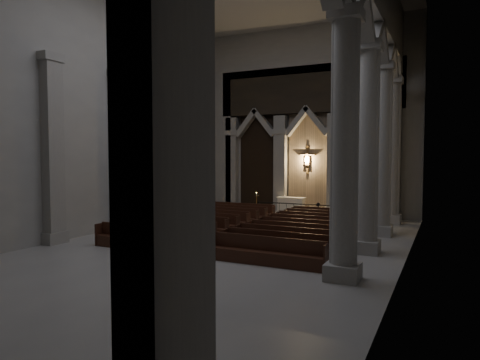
{
  "coord_description": "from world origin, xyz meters",
  "views": [
    {
      "loc": [
        8.29,
        -15.27,
        3.73
      ],
      "look_at": [
        -0.64,
        3.0,
        2.59
      ],
      "focal_mm": 32.0,
      "sensor_mm": 36.0,
      "label": 1
    }
  ],
  "objects": [
    {
      "name": "candle_stand_left",
      "position": [
        -2.75,
        9.75,
        0.38
      ],
      "size": [
        0.24,
        0.24,
        1.41
      ],
      "color": "olive",
      "rests_on": "ground"
    },
    {
      "name": "left_pilasters",
      "position": [
        -6.75,
        3.5,
        3.91
      ],
      "size": [
        0.6,
        13.0,
        8.03
      ],
      "color": "#98968E",
      "rests_on": "ground"
    },
    {
      "name": "worshipper",
      "position": [
        1.87,
        7.73,
        0.58
      ],
      "size": [
        0.48,
        0.37,
        1.16
      ],
      "primitive_type": "imported",
      "rotation": [
        0.0,
        0.0,
        0.24
      ],
      "color": "black",
      "rests_on": "ground"
    },
    {
      "name": "room",
      "position": [
        0.0,
        0.0,
        7.6
      ],
      "size": [
        24.0,
        24.1,
        12.0
      ],
      "color": "#A09D98",
      "rests_on": "ground"
    },
    {
      "name": "altar",
      "position": [
        -0.82,
        10.95,
        0.62
      ],
      "size": [
        1.81,
        0.72,
        0.92
      ],
      "color": "silver",
      "rests_on": "sanctuary_step"
    },
    {
      "name": "right_arcade",
      "position": [
        5.5,
        1.33,
        7.83
      ],
      "size": [
        1.0,
        24.0,
        12.0
      ],
      "color": "#98968E",
      "rests_on": "ground"
    },
    {
      "name": "pews",
      "position": [
        -0.0,
        2.68,
        0.31
      ],
      "size": [
        9.7,
        9.55,
        0.96
      ],
      "color": "black",
      "rests_on": "ground"
    },
    {
      "name": "sanctuary_wall",
      "position": [
        0.0,
        11.54,
        6.62
      ],
      "size": [
        14.0,
        0.77,
        12.0
      ],
      "color": "#98968E",
      "rests_on": "ground"
    },
    {
      "name": "altar_rail",
      "position": [
        -0.0,
        9.03,
        0.61
      ],
      "size": [
        4.7,
        0.09,
        0.92
      ],
      "color": "black",
      "rests_on": "ground"
    },
    {
      "name": "sanctuary_step",
      "position": [
        0.0,
        10.6,
        0.07
      ],
      "size": [
        8.5,
        2.6,
        0.15
      ],
      "primitive_type": "cube",
      "color": "#98968E",
      "rests_on": "ground"
    },
    {
      "name": "candle_stand_right",
      "position": [
        3.1,
        9.56,
        0.33
      ],
      "size": [
        0.2,
        0.2,
        1.21
      ],
      "color": "olive",
      "rests_on": "ground"
    }
  ]
}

